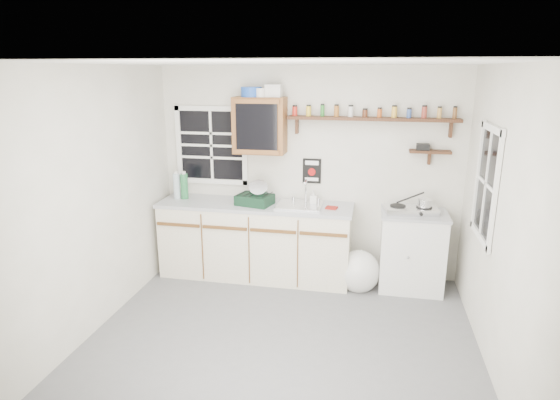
{
  "coord_description": "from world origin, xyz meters",
  "views": [
    {
      "loc": [
        0.75,
        -3.86,
        2.44
      ],
      "look_at": [
        -0.13,
        0.55,
        1.19
      ],
      "focal_mm": 30.0,
      "sensor_mm": 36.0,
      "label": 1
    }
  ],
  "objects": [
    {
      "name": "upper_cabinet_clutter",
      "position": [
        -0.54,
        1.44,
        2.21
      ],
      "size": [
        0.47,
        0.24,
        0.14
      ],
      "color": "#1A47AE",
      "rests_on": "upper_cabinet"
    },
    {
      "name": "secondary_shelf",
      "position": [
        1.36,
        1.52,
        1.58
      ],
      "size": [
        0.45,
        0.16,
        0.24
      ],
      "color": "black",
      "rests_on": "wall_back"
    },
    {
      "name": "rag",
      "position": [
        0.33,
        1.27,
        0.93
      ],
      "size": [
        0.14,
        0.13,
        0.02
      ],
      "primitive_type": "cube",
      "rotation": [
        0.0,
        0.0,
        -0.17
      ],
      "color": "maroon",
      "rests_on": "main_cabinet"
    },
    {
      "name": "spice_shelf",
      "position": [
        0.72,
        1.51,
        1.93
      ],
      "size": [
        1.91,
        0.18,
        0.35
      ],
      "color": "black",
      "rests_on": "wall_back"
    },
    {
      "name": "room",
      "position": [
        0.0,
        0.0,
        1.25
      ],
      "size": [
        3.64,
        3.24,
        2.54
      ],
      "color": "#5B5B5D",
      "rests_on": "ground"
    },
    {
      "name": "trash_bag",
      "position": [
        0.67,
        1.17,
        0.22
      ],
      "size": [
        0.45,
        0.41,
        0.51
      ],
      "color": "silver",
      "rests_on": "floor"
    },
    {
      "name": "window_right",
      "position": [
        1.79,
        0.55,
        1.45
      ],
      "size": [
        0.03,
        0.78,
        1.08
      ],
      "color": "black",
      "rests_on": "wall_back"
    },
    {
      "name": "saucepan",
      "position": [
        1.34,
        1.31,
        1.03
      ],
      "size": [
        0.38,
        0.16,
        0.16
      ],
      "rotation": [
        0.0,
        0.0,
        -0.0
      ],
      "color": "silver",
      "rests_on": "hotplate"
    },
    {
      "name": "window_back",
      "position": [
        -1.2,
        1.59,
        1.55
      ],
      "size": [
        0.93,
        0.03,
        0.98
      ],
      "color": "black",
      "rests_on": "wall_back"
    },
    {
      "name": "hotplate",
      "position": [
        1.2,
        1.31,
        0.95
      ],
      "size": [
        0.6,
        0.37,
        0.08
      ],
      "rotation": [
        0.0,
        0.0,
        0.13
      ],
      "color": "silver",
      "rests_on": "right_cabinet"
    },
    {
      "name": "main_cabinet",
      "position": [
        -0.58,
        1.3,
        0.46
      ],
      "size": [
        2.31,
        0.63,
        0.92
      ],
      "color": "beige",
      "rests_on": "floor"
    },
    {
      "name": "dish_rack",
      "position": [
        -0.56,
        1.26,
        1.02
      ],
      "size": [
        0.45,
        0.38,
        0.3
      ],
      "rotation": [
        0.0,
        0.0,
        -0.23
      ],
      "color": "black",
      "rests_on": "main_cabinet"
    },
    {
      "name": "warning_sign",
      "position": [
        0.05,
        1.59,
        1.28
      ],
      "size": [
        0.22,
        0.02,
        0.3
      ],
      "color": "black",
      "rests_on": "wall_back"
    },
    {
      "name": "right_cabinet",
      "position": [
        1.25,
        1.32,
        0.46
      ],
      "size": [
        0.73,
        0.57,
        0.91
      ],
      "color": "silver",
      "rests_on": "floor"
    },
    {
      "name": "upper_cabinet",
      "position": [
        -0.55,
        1.44,
        1.82
      ],
      "size": [
        0.6,
        0.32,
        0.65
      ],
      "color": "brown",
      "rests_on": "wall_back"
    },
    {
      "name": "water_bottles",
      "position": [
        -1.53,
        1.34,
        1.08
      ],
      "size": [
        0.18,
        0.11,
        0.34
      ],
      "color": "#A4B9C1",
      "rests_on": "main_cabinet"
    },
    {
      "name": "sink",
      "position": [
        -0.05,
        1.3,
        0.93
      ],
      "size": [
        0.52,
        0.44,
        0.29
      ],
      "color": "silver",
      "rests_on": "main_cabinet"
    },
    {
      "name": "soap_bottle",
      "position": [
        0.1,
        1.4,
        1.0
      ],
      "size": [
        0.08,
        0.08,
        0.17
      ],
      "primitive_type": "imported",
      "rotation": [
        0.0,
        0.0,
        0.05
      ],
      "color": "white",
      "rests_on": "main_cabinet"
    }
  ]
}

